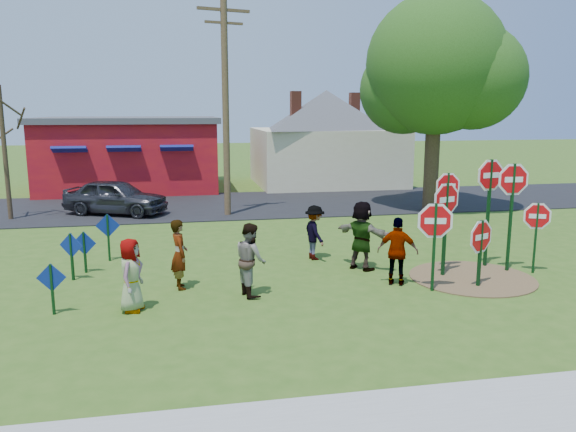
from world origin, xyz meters
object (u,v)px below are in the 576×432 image
Objects in this scene: person_a at (131,275)px; leafy_tree at (439,72)px; person_b at (179,254)px; utility_pole at (226,103)px; stop_sign_d at (490,185)px; stop_sign_a at (435,228)px; suv at (116,197)px; stop_sign_b at (447,196)px; stop_sign_c at (512,192)px.

leafy_tree is at bearing -33.64° from person_a.
person_b is 14.93m from leafy_tree.
stop_sign_d is at bearing -54.71° from utility_pole.
leafy_tree reaches higher than person_b.
stop_sign_a is at bearing -115.12° from leafy_tree.
leafy_tree is (4.84, 10.33, 4.28)m from stop_sign_a.
suv is at bearing 3.24° from person_b.
suv is at bearing 130.95° from stop_sign_b.
stop_sign_d reaches higher than suv.
leafy_tree is (11.85, 10.39, 5.03)m from person_a.
stop_sign_d is 0.74× the size of suv.
utility_pole is at bearing 116.43° from stop_sign_b.
utility_pole reaches higher than stop_sign_b.
stop_sign_c is at bearing -109.22° from suv.
stop_sign_c reaches higher than person_a.
stop_sign_a is 1.34× the size of person_b.
stop_sign_a is 6.16m from person_b.
stop_sign_c is at bearing -69.80° from stop_sign_d.
person_a is 1.73m from person_b.
stop_sign_a reaches higher than suv.
person_a is (-7.01, -0.06, -0.75)m from stop_sign_a.
person_b is 10.32m from utility_pole.
utility_pole is at bearing 177.25° from leafy_tree.
utility_pole reaches higher than stop_sign_c.
stop_sign_a is at bearing -155.16° from stop_sign_d.
stop_sign_d is at bearing -106.00° from leafy_tree.
suv is (-8.57, 11.74, -0.79)m from stop_sign_a.
utility_pole is at bearing -0.28° from person_a.
utility_pole is (2.98, 10.82, 3.76)m from person_a.
stop_sign_b is at bearing 68.76° from stop_sign_a.
utility_pole reaches higher than stop_sign_d.
stop_sign_c is (1.69, -0.31, 0.11)m from stop_sign_b.
person_a is (-8.02, -1.53, -1.25)m from stop_sign_b.
utility_pole reaches higher than suv.
leafy_tree reaches higher than stop_sign_c.
stop_sign_b is 0.89× the size of stop_sign_d.
leafy_tree reaches higher than stop_sign_a.
suv is at bearing 22.65° from person_a.
leafy_tree reaches higher than suv.
leafy_tree is at bearing 78.33° from stop_sign_a.
stop_sign_b is 1.74× the size of person_a.
leafy_tree is at bearing -61.01° from person_b.
person_b is (1.03, 1.40, 0.05)m from person_a.
stop_sign_a reaches higher than person_a.
stop_sign_a is at bearing -113.35° from person_b.
stop_sign_b is at bearing 172.91° from stop_sign_c.
stop_sign_d is at bearing 8.33° from stop_sign_b.
person_a reaches higher than suv.
person_b is (-5.98, 1.34, -0.70)m from stop_sign_a.
stop_sign_b is 8.26m from person_a.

